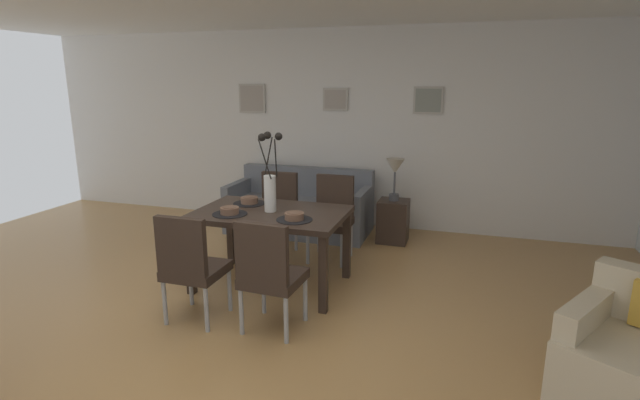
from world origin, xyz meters
TOP-DOWN VIEW (x-y plane):
  - ground_plane at (0.00, 0.00)m, footprint 9.00×9.00m
  - back_wall_panel at (0.00, 3.25)m, footprint 9.00×0.10m
  - dining_table at (-0.09, 0.95)m, footprint 1.40×0.92m
  - dining_chair_near_left at (-0.42, 0.08)m, footprint 0.44×0.44m
  - dining_chair_near_right at (-0.40, 1.83)m, footprint 0.45×0.45m
  - dining_chair_far_left at (0.25, 0.11)m, footprint 0.46×0.46m
  - dining_chair_far_right at (0.25, 1.85)m, footprint 0.45×0.45m
  - centerpiece_vase at (-0.09, 0.95)m, footprint 0.21×0.23m
  - placemat_near_left at (-0.41, 0.75)m, footprint 0.32×0.32m
  - bowl_near_left at (-0.41, 0.75)m, footprint 0.17×0.17m
  - placemat_near_right at (-0.41, 1.16)m, footprint 0.32×0.32m
  - bowl_near_right at (-0.41, 1.16)m, footprint 0.17×0.17m
  - placemat_far_left at (0.22, 0.75)m, footprint 0.32×0.32m
  - bowl_far_left at (0.22, 0.75)m, footprint 0.17×0.17m
  - sofa at (-0.42, 2.70)m, footprint 1.81×0.84m
  - side_table at (0.81, 2.61)m, footprint 0.36×0.36m
  - table_lamp at (0.81, 2.61)m, footprint 0.22×0.22m
  - framed_picture_left at (-1.29, 3.18)m, footprint 0.39×0.03m
  - framed_picture_center at (-0.09, 3.18)m, footprint 0.34×0.03m
  - framed_picture_right at (1.11, 3.18)m, footprint 0.37×0.03m

SIDE VIEW (x-z plane):
  - ground_plane at x=0.00m, z-range 0.00..0.00m
  - side_table at x=0.81m, z-range 0.00..0.52m
  - sofa at x=-0.42m, z-range -0.12..0.68m
  - dining_chair_near_left at x=-0.42m, z-range 0.05..0.97m
  - dining_chair_near_right at x=-0.40m, z-range 0.05..0.97m
  - dining_chair_far_left at x=0.25m, z-range 0.05..0.97m
  - dining_chair_far_right at x=0.25m, z-range 0.05..0.97m
  - dining_table at x=-0.09m, z-range 0.28..1.02m
  - placemat_near_left at x=-0.41m, z-range 0.74..0.75m
  - placemat_near_right at x=-0.41m, z-range 0.74..0.75m
  - placemat_far_left at x=0.22m, z-range 0.74..0.75m
  - bowl_near_left at x=-0.41m, z-range 0.75..0.81m
  - bowl_near_right at x=-0.41m, z-range 0.75..0.81m
  - bowl_far_left at x=0.22m, z-range 0.75..0.81m
  - table_lamp at x=0.81m, z-range 0.64..1.15m
  - centerpiece_vase at x=-0.09m, z-range 0.66..1.39m
  - back_wall_panel at x=0.00m, z-range 0.00..2.60m
  - framed_picture_left at x=-1.29m, z-range 1.49..1.89m
  - framed_picture_center at x=-0.09m, z-range 1.54..1.84m
  - framed_picture_right at x=1.11m, z-range 1.52..1.86m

